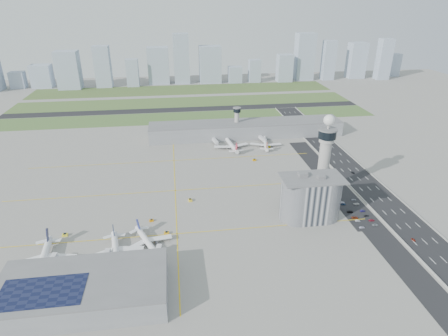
{
  "coord_description": "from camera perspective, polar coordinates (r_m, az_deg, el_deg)",
  "views": [
    {
      "loc": [
        -37.37,
        -235.52,
        141.59
      ],
      "look_at": [
        0.0,
        35.0,
        15.0
      ],
      "focal_mm": 30.0,
      "sensor_mm": 36.0,
      "label": 1
    }
  ],
  "objects": [
    {
      "name": "car_lot_1",
      "position": [
        275.52,
        19.7,
        -7.56
      ],
      "size": [
        3.5,
        1.64,
        1.11
      ],
      "primitive_type": "imported",
      "rotation": [
        0.0,
        0.0,
        1.43
      ],
      "color": "#A0A5B2",
      "rests_on": "ground"
    },
    {
      "name": "skyline_bldg_6",
      "position": [
        667.37,
        -13.76,
        13.92
      ],
      "size": [
        20.04,
        16.03,
        45.2
      ],
      "primitive_type": "cube",
      "color": "#9EADC1",
      "rests_on": "ground"
    },
    {
      "name": "jet_bridge_far_1",
      "position": [
        402.87,
        5.46,
        4.61
      ],
      "size": [
        5.39,
        14.31,
        5.7
      ],
      "primitive_type": null,
      "rotation": [
        0.0,
        0.0,
        -1.4
      ],
      "color": "silver",
      "rests_on": "ground"
    },
    {
      "name": "skyline_bldg_10",
      "position": [
        680.51,
        1.68,
        14.04
      ],
      "size": [
        23.01,
        18.41,
        27.75
      ],
      "primitive_type": "cube",
      "color": "#9EADC1",
      "rests_on": "ground"
    },
    {
      "name": "car_lot_10",
      "position": [
        295.91,
        19.54,
        -5.16
      ],
      "size": [
        4.52,
        2.1,
        1.25
      ],
      "primitive_type": "imported",
      "rotation": [
        0.0,
        0.0,
        1.57
      ],
      "color": "silver",
      "rests_on": "ground"
    },
    {
      "name": "terminal_pier",
      "position": [
        413.45,
        3.37,
        5.96
      ],
      "size": [
        210.0,
        32.0,
        15.8
      ],
      "color": "gray",
      "rests_on": "ground"
    },
    {
      "name": "skyline_bldg_17",
      "position": [
        807.06,
        24.34,
        14.14
      ],
      "size": [
        22.64,
        18.11,
        41.06
      ],
      "primitive_type": "cube",
      "color": "#9EADC1",
      "rests_on": "ground"
    },
    {
      "name": "admin_building",
      "position": [
        263.67,
        13.04,
        -4.45
      ],
      "size": [
        42.0,
        24.0,
        33.5
      ],
      "color": "#B2B2B7",
      "rests_on": "ground"
    },
    {
      "name": "car_lot_9",
      "position": [
        288.24,
        20.37,
        -6.14
      ],
      "size": [
        3.9,
        1.62,
        1.25
      ],
      "primitive_type": "imported",
      "rotation": [
        0.0,
        0.0,
        1.65
      ],
      "color": "#17134A",
      "rests_on": "ground"
    },
    {
      "name": "skyline_bldg_7",
      "position": [
        681.86,
        -9.96,
        15.15
      ],
      "size": [
        35.76,
        28.61,
        61.22
      ],
      "primitive_type": "cube",
      "color": "#9EADC1",
      "rests_on": "ground"
    },
    {
      "name": "grass_strip_2",
      "position": [
        631.82,
        -6.22,
        11.78
      ],
      "size": [
        480.0,
        70.0,
        0.08
      ],
      "primitive_type": "cube",
      "color": "#43602D",
      "rests_on": "ground"
    },
    {
      "name": "tug_2",
      "position": [
        249.91,
        -8.74,
        -9.72
      ],
      "size": [
        3.31,
        2.37,
        1.85
      ],
      "primitive_type": null,
      "rotation": [
        0.0,
        0.0,
        -1.63
      ],
      "color": "gold",
      "rests_on": "ground"
    },
    {
      "name": "airplane_near_a",
      "position": [
        242.74,
        -25.96,
        -12.01
      ],
      "size": [
        40.63,
        46.36,
        12.0
      ],
      "primitive_type": null,
      "rotation": [
        0.0,
        0.0,
        -1.47
      ],
      "color": "white",
      "rests_on": "ground"
    },
    {
      "name": "taxiway_line_h_0",
      "position": [
        249.58,
        -7.18,
        -9.92
      ],
      "size": [
        260.0,
        0.6,
        0.01
      ],
      "primitive_type": "cube",
      "color": "yellow",
      "rests_on": "ground"
    },
    {
      "name": "skyline_bldg_12",
      "position": [
        696.54,
        9.21,
        14.8
      ],
      "size": [
        26.14,
        20.92,
        46.89
      ],
      "primitive_type": "cube",
      "color": "#9EADC1",
      "rests_on": "ground"
    },
    {
      "name": "car_lot_5",
      "position": [
        294.16,
        17.56,
        -5.05
      ],
      "size": [
        3.6,
        1.3,
        1.18
      ],
      "primitive_type": "imported",
      "rotation": [
        0.0,
        0.0,
        1.56
      ],
      "color": "silver",
      "rests_on": "ground"
    },
    {
      "name": "skyline_bldg_13",
      "position": [
        717.24,
        12.15,
        16.25
      ],
      "size": [
        32.26,
        25.81,
        81.2
      ],
      "primitive_type": "cube",
      "color": "#9EADC1",
      "rests_on": "ground"
    },
    {
      "name": "car_lot_2",
      "position": [
        278.16,
        19.31,
        -7.15
      ],
      "size": [
        4.91,
        2.7,
        1.3
      ],
      "primitive_type": "imported",
      "rotation": [
        0.0,
        0.0,
        1.45
      ],
      "color": "maroon",
      "rests_on": "ground"
    },
    {
      "name": "skyline_bldg_9",
      "position": [
        680.29,
        -2.13,
        15.5
      ],
      "size": [
        36.96,
        29.57,
        62.11
      ],
      "primitive_type": "cube",
      "color": "#9EADC1",
      "rests_on": "ground"
    },
    {
      "name": "near_terminal",
      "position": [
        210.71,
        -20.7,
        -17.0
      ],
      "size": [
        84.0,
        42.0,
        13.0
      ],
      "color": "gray",
      "rests_on": "ground"
    },
    {
      "name": "barrier_right",
      "position": [
        320.97,
        24.45,
        -3.61
      ],
      "size": [
        0.6,
        500.0,
        1.2
      ],
      "primitive_type": "cube",
      "color": "#9E9E99",
      "rests_on": "ground"
    },
    {
      "name": "taxiway_line_h_2",
      "position": [
        354.98,
        -7.63,
        1.13
      ],
      "size": [
        260.0,
        0.6,
        0.01
      ],
      "primitive_type": "cube",
      "color": "yellow",
      "rests_on": "ground"
    },
    {
      "name": "car_lot_6",
      "position": [
        274.95,
        22.04,
        -8.04
      ],
      "size": [
        4.17,
        1.94,
        1.16
      ],
      "primitive_type": "imported",
      "rotation": [
        0.0,
        0.0,
        1.58
      ],
      "color": "gray",
      "rests_on": "ground"
    },
    {
      "name": "skyline_bldg_14",
      "position": [
        727.45,
        15.63,
        15.53
      ],
      "size": [
        21.59,
        17.28,
        68.75
      ],
      "primitive_type": "cube",
      "color": "#9EADC1",
      "rests_on": "ground"
    },
    {
      "name": "tug_0",
      "position": [
        265.94,
        -23.08,
        -9.32
      ],
      "size": [
        3.47,
        2.44,
        1.98
      ],
      "primitive_type": null,
      "rotation": [
        0.0,
        0.0,
        -1.54
      ],
      "color": "yellow",
      "rests_on": "ground"
    },
    {
      "name": "car_hw_1",
      "position": [
        345.39,
        19.03,
        -0.67
      ],
      "size": [
        1.94,
        3.97,
        1.25
      ],
      "primitive_type": "imported",
      "rotation": [
        0.0,
        0.0,
        0.17
      ],
      "color": "black",
      "rests_on": "ground"
    },
    {
      "name": "jet_bridge_near_1",
      "position": [
        227.56,
        -18.25,
        -14.19
      ],
      "size": [
        5.39,
        14.31,
        5.7
      ],
      "primitive_type": null,
      "rotation": [
        0.0,
        0.0,
        1.4
      ],
      "color": "silver",
      "rests_on": "ground"
    },
    {
      "name": "skyline_bldg_4",
      "position": [
        681.0,
        -22.62,
        13.62
      ],
      "size": [
        35.81,
        28.65,
        60.36
      ],
      "primitive_type": "cube",
      "color": "#9EADC1",
      "rests_on": "ground"
    },
    {
      "name": "skyline_bldg_2",
      "position": [
        723.89,
        -28.9,
        11.67
      ],
      "size": [
        22.81,
        18.25,
        26.79
      ],
      "primitive_type": "cube",
      "color": "#9EADC1",
      "rests_on": "ground"
    },
    {
      "name": "tug_5",
      "position": [
        385.16,
        6.79,
        3.28
      ],
      "size": [
        4.04,
        3.46,
        1.98
      ],
      "primitive_type": null,
      "rotation": [
        0.0,
        0.0,
        1.96
      ],
      "color": "#D8BC01",
      "rests_on": "ground"
    },
    {
      "name": "jet_bridge_far_0",
      "position": [
        394.8,
        -1.64,
        4.29
      ],
      "size": [
        5.39,
        14.31,
        5.7
      ],
      "primitive_type": null,
      "rotation": [
        0.0,
        0.0,
        -1.4
      ],
      "color": "silver",
      "rests_on": "ground"
    },
    {
      "name": "runway",
      "position": [
        517.55,
        -5.71,
        8.88
      ],
      "size": [
        480.0,
        22.0,
        0.1
      ],
      "primitive_type": "cube",
      "color": "black",
      "rests_on": "ground"
    },
    {
      "name": "skyline_bldg_8",
      "position": [
        674.75,
        -6.51,
        16.21
      ],
      "size": [
        26.33,
        21.06,
        83.39
      ],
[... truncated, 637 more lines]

